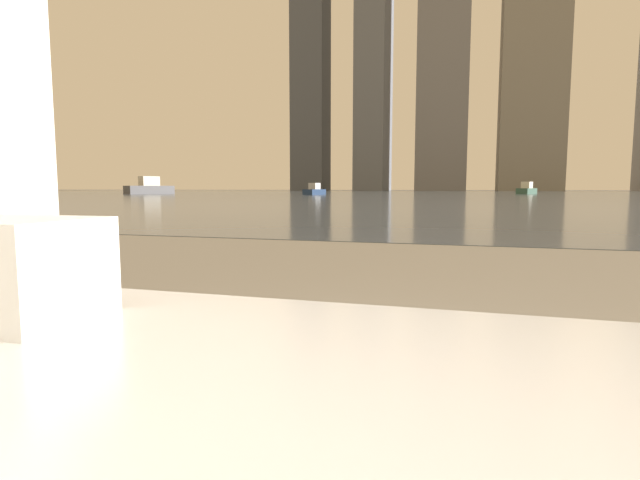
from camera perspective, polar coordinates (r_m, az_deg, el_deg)
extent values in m
cube|color=white|center=(0.95, -32.01, -6.37)|extent=(0.27, 0.20, 0.04)
cube|color=white|center=(0.94, -32.14, -3.99)|extent=(0.27, 0.20, 0.04)
cube|color=white|center=(0.94, -32.28, -1.58)|extent=(0.27, 0.20, 0.04)
cube|color=white|center=(0.93, -32.42, 0.86)|extent=(0.27, 0.20, 0.04)
cube|color=slate|center=(61.78, 15.88, 5.10)|extent=(180.00, 110.00, 0.01)
cube|color=#335647|center=(62.22, 22.54, 5.18)|extent=(2.62, 3.95, 0.66)
cube|color=silver|center=(62.22, 22.57, 5.83)|extent=(1.40, 1.66, 0.75)
cube|color=navy|center=(51.57, -0.64, 5.51)|extent=(1.63, 3.36, 0.56)
cube|color=silver|center=(51.57, -0.64, 6.18)|extent=(1.00, 1.32, 0.64)
cube|color=#4C4C51|center=(61.14, -18.92, 5.44)|extent=(4.21, 5.61, 0.94)
cube|color=silver|center=(61.14, -18.95, 6.39)|extent=(2.15, 2.42, 1.08)
cube|color=#4C515B|center=(126.11, -1.08, 17.89)|extent=(7.95, 8.11, 53.37)
cube|color=slate|center=(123.09, 6.20, 19.45)|extent=(6.84, 13.80, 58.78)
cube|color=slate|center=(122.61, 14.05, 21.77)|extent=(11.15, 8.98, 68.75)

